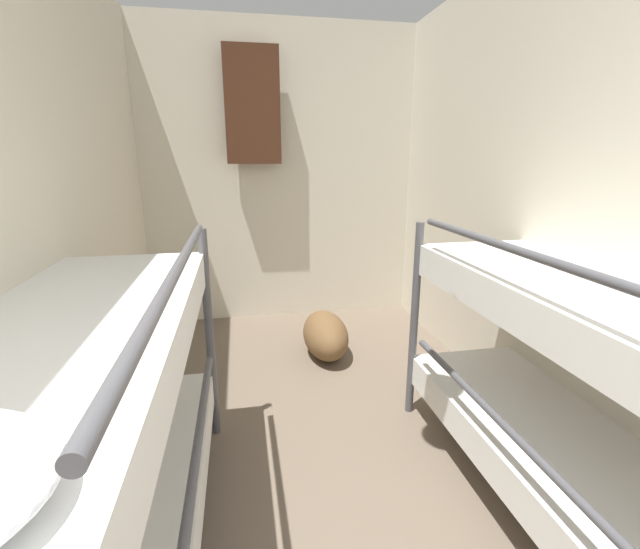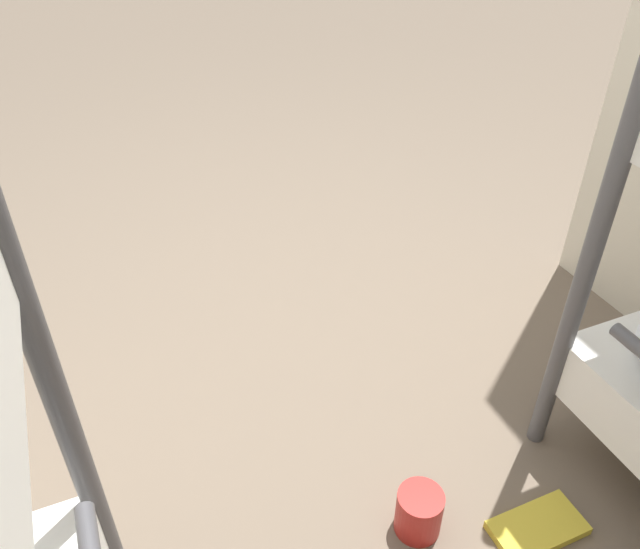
% 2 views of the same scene
% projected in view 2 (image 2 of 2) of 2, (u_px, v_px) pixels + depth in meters
% --- Properties ---
extents(ground_plane, '(20.00, 20.00, 0.00)m').
position_uv_depth(ground_plane, '(276.00, 359.00, 1.97)').
color(ground_plane, '#6B5B4C').
extents(tin_can, '(0.11, 0.11, 0.12)m').
position_uv_depth(tin_can, '(419.00, 512.00, 1.47)').
color(tin_can, '#AD231E').
rests_on(tin_can, ground_plane).
extents(floor_book, '(0.22, 0.12, 0.02)m').
position_uv_depth(floor_book, '(537.00, 528.00, 1.49)').
color(floor_book, gold).
rests_on(floor_book, ground_plane).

